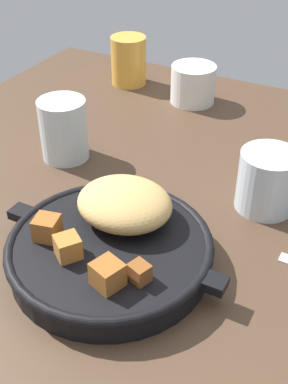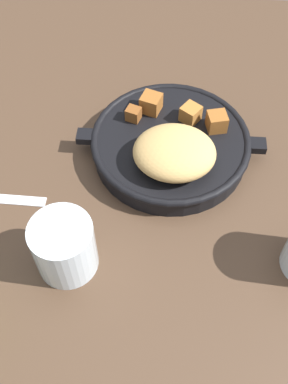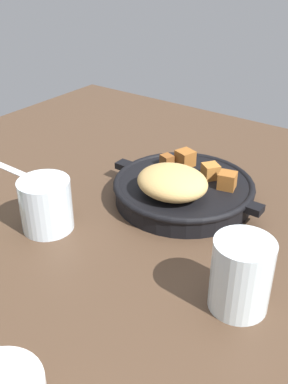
# 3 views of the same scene
# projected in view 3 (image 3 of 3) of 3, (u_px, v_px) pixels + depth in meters

# --- Properties ---
(ground_plane) EXTENTS (1.08, 1.03, 0.02)m
(ground_plane) POSITION_uv_depth(u_px,v_px,m) (127.00, 216.00, 0.76)
(ground_plane) COLOR #473323
(cast_iron_skillet) EXTENTS (0.29, 0.24, 0.08)m
(cast_iron_skillet) POSITION_uv_depth(u_px,v_px,m) (182.00, 188.00, 0.76)
(cast_iron_skillet) COLOR black
(cast_iron_skillet) RESTS_ON ground_plane
(butter_knife) EXTENTS (0.21, 0.02, 0.00)m
(butter_knife) POSITION_uv_depth(u_px,v_px,m) (28.00, 177.00, 0.85)
(butter_knife) COLOR silver
(butter_knife) RESTS_ON ground_plane
(water_glass_tall) EXTENTS (0.07, 0.07, 0.10)m
(water_glass_tall) POSITION_uv_depth(u_px,v_px,m) (241.00, 275.00, 0.54)
(water_glass_tall) COLOR silver
(water_glass_tall) RESTS_ON ground_plane
(water_glass_short) EXTENTS (0.08, 0.08, 0.08)m
(water_glass_short) POSITION_uv_depth(u_px,v_px,m) (46.00, 205.00, 0.69)
(water_glass_short) COLOR silver
(water_glass_short) RESTS_ON ground_plane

